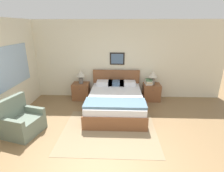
{
  "coord_description": "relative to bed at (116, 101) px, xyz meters",
  "views": [
    {
      "loc": [
        0.26,
        -2.6,
        2.4
      ],
      "look_at": [
        0.09,
        1.78,
        0.88
      ],
      "focal_mm": 28.0,
      "sensor_mm": 36.0,
      "label": 1
    }
  ],
  "objects": [
    {
      "name": "book_thick_bottom",
      "position": [
        1.07,
        0.79,
        0.28
      ],
      "size": [
        0.22,
        0.22,
        0.03
      ],
      "rotation": [
        0.0,
        0.0,
        0.04
      ],
      "color": "silver",
      "rests_on": "nightstand_by_door"
    },
    {
      "name": "wall_back",
      "position": [
        -0.18,
        1.15,
        1.01
      ],
      "size": [
        7.55,
        0.09,
        2.6
      ],
      "color": "beige",
      "rests_on": "ground_plane"
    },
    {
      "name": "book_novel_upper",
      "position": [
        1.07,
        0.79,
        0.36
      ],
      "size": [
        0.2,
        0.29,
        0.04
      ],
      "rotation": [
        0.0,
        0.0,
        0.08
      ],
      "color": "beige",
      "rests_on": "book_hardcover_middle"
    },
    {
      "name": "bed",
      "position": [
        0.0,
        0.0,
        0.0
      ],
      "size": [
        1.58,
        2.18,
        0.98
      ],
      "color": "brown",
      "rests_on": "ground_plane"
    },
    {
      "name": "nightstand_by_door",
      "position": [
        1.2,
        0.84,
        -0.01
      ],
      "size": [
        0.56,
        0.49,
        0.56
      ],
      "color": "brown",
      "rests_on": "ground_plane"
    },
    {
      "name": "armchair",
      "position": [
        -2.15,
        -1.25,
        -0.0
      ],
      "size": [
        0.84,
        0.91,
        0.88
      ],
      "rotation": [
        0.0,
        0.0,
        -1.83
      ],
      "color": "slate",
      "rests_on": "ground_plane"
    },
    {
      "name": "area_rug_main",
      "position": [
        -0.13,
        -1.09,
        -0.29
      ],
      "size": [
        2.24,
        1.91,
        0.01
      ],
      "color": "#897556",
      "rests_on": "ground_plane"
    },
    {
      "name": "nightstand_near_window",
      "position": [
        -1.2,
        0.84,
        -0.01
      ],
      "size": [
        0.56,
        0.49,
        0.56
      ],
      "color": "brown",
      "rests_on": "ground_plane"
    },
    {
      "name": "book_paperback_top",
      "position": [
        1.07,
        0.79,
        0.43
      ],
      "size": [
        0.22,
        0.27,
        0.04
      ],
      "rotation": [
        0.0,
        0.0,
        -0.08
      ],
      "color": "#4C7551",
      "rests_on": "book_slim_near_top"
    },
    {
      "name": "book_slim_near_top",
      "position": [
        1.07,
        0.79,
        0.39
      ],
      "size": [
        0.25,
        0.29,
        0.03
      ],
      "rotation": [
        0.0,
        0.0,
        0.16
      ],
      "color": "silver",
      "rests_on": "book_novel_upper"
    },
    {
      "name": "table_lamp_near_window",
      "position": [
        -1.18,
        0.83,
        0.58
      ],
      "size": [
        0.3,
        0.3,
        0.45
      ],
      "color": "slate",
      "rests_on": "nightstand_near_window"
    },
    {
      "name": "table_lamp_by_door",
      "position": [
        1.2,
        0.83,
        0.58
      ],
      "size": [
        0.3,
        0.3,
        0.45
      ],
      "color": "slate",
      "rests_on": "nightstand_by_door"
    },
    {
      "name": "book_hardcover_middle",
      "position": [
        1.07,
        0.79,
        0.32
      ],
      "size": [
        0.25,
        0.27,
        0.04
      ],
      "rotation": [
        0.0,
        0.0,
        0.15
      ],
      "color": "silver",
      "rests_on": "book_thick_bottom"
    },
    {
      "name": "ground_plane",
      "position": [
        -0.18,
        -2.12,
        -0.29
      ],
      "size": [
        16.0,
        16.0,
        0.0
      ],
      "primitive_type": "plane",
      "color": "olive"
    },
    {
      "name": "wall_left",
      "position": [
        -2.78,
        -0.5,
        1.01
      ],
      "size": [
        0.08,
        5.64,
        2.6
      ],
      "color": "beige",
      "rests_on": "ground_plane"
    }
  ]
}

